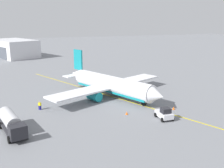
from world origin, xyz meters
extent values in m
plane|color=slate|center=(0.00, 0.00, 0.00)|extent=(400.00, 400.00, 0.00)
cylinder|color=white|center=(0.00, 0.00, 2.92)|extent=(22.26, 12.87, 3.84)
cube|color=teal|center=(0.00, 0.00, 1.86)|extent=(20.83, 11.72, 1.07)
cone|color=white|center=(11.49, 5.21, 2.92)|extent=(4.39, 4.66, 3.68)
cone|color=white|center=(-12.06, -5.47, 3.30)|extent=(5.37, 4.79, 3.26)
cube|color=teal|center=(-11.49, -5.21, 7.24)|extent=(3.06, 1.65, 5.20)
cube|color=white|center=(-11.49, -5.21, 3.32)|extent=(5.65, 8.64, 0.24)
cube|color=white|center=(-0.91, -0.41, 2.44)|extent=(17.42, 30.75, 0.36)
cylinder|color=teal|center=(-2.33, 4.65, 1.19)|extent=(3.78, 3.23, 2.10)
cylinder|color=teal|center=(1.97, -4.82, 1.19)|extent=(3.78, 3.23, 2.10)
cylinder|color=#4C4C51|center=(8.62, 3.91, 1.16)|extent=(0.24, 0.24, 1.22)
cylinder|color=black|center=(8.62, 3.91, 0.55)|extent=(1.17, 0.82, 1.10)
cylinder|color=#4C4C51|center=(-2.90, 1.54, 1.16)|extent=(0.24, 0.24, 1.22)
cylinder|color=black|center=(-2.90, 1.54, 0.55)|extent=(1.17, 0.82, 1.10)
cylinder|color=#4C4C51|center=(-0.75, -3.19, 1.16)|extent=(0.24, 0.24, 1.22)
cylinder|color=black|center=(-0.75, -3.19, 0.55)|extent=(1.17, 0.82, 1.10)
cube|color=#2D2D33|center=(12.86, -21.76, 0.70)|extent=(9.77, 4.63, 0.30)
cube|color=#232328|center=(17.07, -20.75, 1.65)|extent=(2.50, 2.80, 2.00)
cube|color=black|center=(17.94, -20.55, 2.05)|extent=(0.62, 1.98, 0.90)
cylinder|color=silver|center=(12.28, -21.90, 2.00)|extent=(7.00, 3.78, 2.30)
cylinder|color=black|center=(16.39, -19.63, 0.55)|extent=(1.15, 0.60, 1.10)
cylinder|color=black|center=(16.97, -22.06, 0.55)|extent=(1.15, 0.60, 1.10)
cylinder|color=black|center=(10.31, -21.09, 0.55)|extent=(1.15, 0.60, 1.10)
cylinder|color=black|center=(10.89, -23.52, 0.55)|extent=(1.15, 0.60, 1.10)
cube|color=silver|center=(16.28, 4.10, 0.85)|extent=(3.67, 2.13, 0.90)
cube|color=black|center=(16.78, 4.08, 1.75)|extent=(1.46, 1.65, 0.90)
cylinder|color=black|center=(14.95, 3.15, 0.40)|extent=(0.81, 0.33, 0.80)
cylinder|color=black|center=(15.02, 5.15, 0.40)|extent=(0.81, 0.33, 0.80)
cylinder|color=black|center=(17.55, 3.05, 0.40)|extent=(0.81, 0.33, 0.80)
cylinder|color=black|center=(17.62, 5.05, 0.40)|extent=(0.81, 0.33, 0.80)
cube|color=navy|center=(3.56, -16.57, 0.42)|extent=(0.54, 0.54, 0.85)
cube|color=yellow|center=(3.56, -16.57, 1.15)|extent=(0.62, 0.62, 0.60)
sphere|color=tan|center=(3.56, -16.57, 1.59)|extent=(0.24, 0.24, 0.24)
cone|color=#F2590F|center=(12.59, 8.52, 0.29)|extent=(0.53, 0.53, 0.58)
cone|color=#F2590F|center=(11.99, -1.38, 0.29)|extent=(0.52, 0.52, 0.58)
cube|color=silver|center=(-76.17, -21.37, 4.01)|extent=(27.90, 23.50, 8.02)
cube|color=yellow|center=(0.00, 0.00, 0.01)|extent=(65.20, 29.78, 0.01)
camera|label=1|loc=(54.81, -19.87, 17.65)|focal=41.97mm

